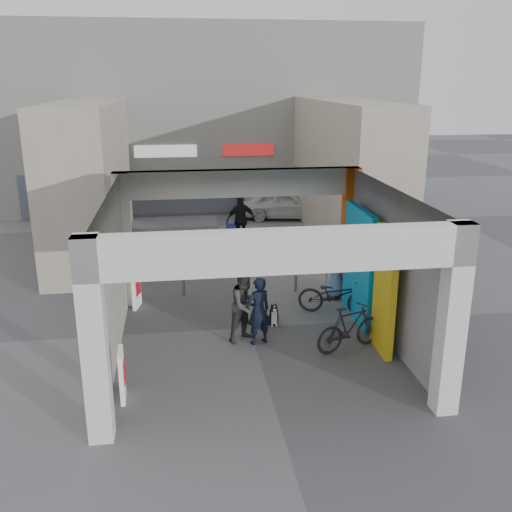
{
  "coord_description": "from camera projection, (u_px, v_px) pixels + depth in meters",
  "views": [
    {
      "loc": [
        -1.6,
        -12.46,
        5.75
      ],
      "look_at": [
        0.29,
        1.0,
        1.49
      ],
      "focal_mm": 40.0,
      "sensor_mm": 36.0,
      "label": 1
    }
  ],
  "objects": [
    {
      "name": "arcade_canopy",
      "position": [
        279.0,
        245.0,
        12.31
      ],
      "size": [
        6.4,
        6.45,
        6.4
      ],
      "color": "silver",
      "rests_on": "ground"
    },
    {
      "name": "plaza_bldg_left",
      "position": [
        91.0,
        177.0,
        19.44
      ],
      "size": [
        2.0,
        9.0,
        5.0
      ],
      "primitive_type": "cube",
      "color": "#B0A691",
      "rests_on": "ground"
    },
    {
      "name": "bicycle_front",
      "position": [
        335.0,
        295.0,
        14.39
      ],
      "size": [
        1.99,
        1.28,
        0.99
      ],
      "primitive_type": "imported",
      "rotation": [
        0.0,
        0.0,
        1.21
      ],
      "color": "black",
      "rests_on": "ground"
    },
    {
      "name": "man_elderly",
      "position": [
        337.0,
        271.0,
        15.42
      ],
      "size": [
        0.81,
        0.59,
        1.52
      ],
      "primitive_type": "imported",
      "rotation": [
        0.0,
        0.0,
        0.15
      ],
      "color": "#628EBF",
      "rests_on": "ground"
    },
    {
      "name": "white_van",
      "position": [
        284.0,
        203.0,
        24.2
      ],
      "size": [
        3.97,
        2.13,
        1.28
      ],
      "primitive_type": "imported",
      "rotation": [
        0.0,
        0.0,
        1.4
      ],
      "color": "silver",
      "rests_on": "ground"
    },
    {
      "name": "man_back_turned",
      "position": [
        246.0,
        305.0,
        12.84
      ],
      "size": [
        1.05,
        1.0,
        1.71
      ],
      "primitive_type": "imported",
      "rotation": [
        0.0,
        0.0,
        0.57
      ],
      "color": "#3B3B3D",
      "rests_on": "ground"
    },
    {
      "name": "plaza_bldg_right",
      "position": [
        346.0,
        171.0,
        20.64
      ],
      "size": [
        2.0,
        9.0,
        5.0
      ],
      "primitive_type": "cube",
      "color": "#B0A691",
      "rests_on": "ground"
    },
    {
      "name": "bicycle_rear",
      "position": [
        350.0,
        328.0,
        12.48
      ],
      "size": [
        1.78,
        1.05,
        1.03
      ],
      "primitive_type": "imported",
      "rotation": [
        0.0,
        0.0,
        1.92
      ],
      "color": "black",
      "rests_on": "ground"
    },
    {
      "name": "crate_stack",
      "position": [
        233.0,
        229.0,
        21.49
      ],
      "size": [
        0.54,
        0.48,
        0.56
      ],
      "rotation": [
        0.0,
        0.0,
        0.33
      ],
      "color": "#195A21",
      "rests_on": "ground"
    },
    {
      "name": "man_with_dog",
      "position": [
        259.0,
        311.0,
        12.69
      ],
      "size": [
        0.67,
        0.56,
        1.57
      ],
      "primitive_type": "imported",
      "rotation": [
        0.0,
        0.0,
        3.52
      ],
      "color": "black",
      "rests_on": "ground"
    },
    {
      "name": "bollard_right",
      "position": [
        296.0,
        275.0,
        15.92
      ],
      "size": [
        0.09,
        0.09,
        0.98
      ],
      "primitive_type": "cylinder",
      "color": "gray",
      "rests_on": "ground"
    },
    {
      "name": "bollard_center",
      "position": [
        239.0,
        275.0,
        16.02
      ],
      "size": [
        0.09,
        0.09,
        0.88
      ],
      "primitive_type": "cylinder",
      "color": "gray",
      "rests_on": "ground"
    },
    {
      "name": "bollard_left",
      "position": [
        183.0,
        278.0,
        15.64
      ],
      "size": [
        0.09,
        0.09,
        0.99
      ],
      "primitive_type": "cylinder",
      "color": "gray",
      "rests_on": "ground"
    },
    {
      "name": "ground",
      "position": [
        250.0,
        328.0,
        13.7
      ],
      "size": [
        90.0,
        90.0,
        0.0
      ],
      "primitive_type": "plane",
      "color": "#5B5B60",
      "rests_on": "ground"
    },
    {
      "name": "far_building",
      "position": [
        210.0,
        118.0,
        25.73
      ],
      "size": [
        18.0,
        4.08,
        8.0
      ],
      "color": "white",
      "rests_on": "ground"
    },
    {
      "name": "produce_stand",
      "position": [
        165.0,
        253.0,
        18.43
      ],
      "size": [
        1.29,
        0.7,
        0.85
      ],
      "rotation": [
        0.0,
        0.0,
        -0.1
      ],
      "color": "black",
      "rests_on": "ground"
    },
    {
      "name": "advert_board_near",
      "position": [
        122.0,
        375.0,
        10.52
      ],
      "size": [
        0.12,
        0.55,
        1.0
      ],
      "rotation": [
        0.0,
        0.0,
        0.05
      ],
      "color": "white",
      "rests_on": "ground"
    },
    {
      "name": "border_collie",
      "position": [
        273.0,
        316.0,
        13.8
      ],
      "size": [
        0.21,
        0.42,
        0.58
      ],
      "rotation": [
        0.0,
        0.0,
        -0.42
      ],
      "color": "black",
      "rests_on": "ground"
    },
    {
      "name": "cafe_set",
      "position": [
        181.0,
        253.0,
        18.41
      ],
      "size": [
        1.55,
        1.25,
        0.94
      ],
      "rotation": [
        0.0,
        0.0,
        -0.24
      ],
      "color": "#9D9DA1",
      "rests_on": "ground"
    },
    {
      "name": "man_crates",
      "position": [
        241.0,
        219.0,
        20.34
      ],
      "size": [
        1.13,
        0.64,
        1.82
      ],
      "primitive_type": "imported",
      "rotation": [
        0.0,
        0.0,
        3.34
      ],
      "color": "black",
      "rests_on": "ground"
    },
    {
      "name": "advert_board_far",
      "position": [
        137.0,
        289.0,
        14.79
      ],
      "size": [
        0.21,
        0.55,
        1.0
      ],
      "rotation": [
        0.0,
        0.0,
        -0.23
      ],
      "color": "white",
      "rests_on": "ground"
    }
  ]
}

